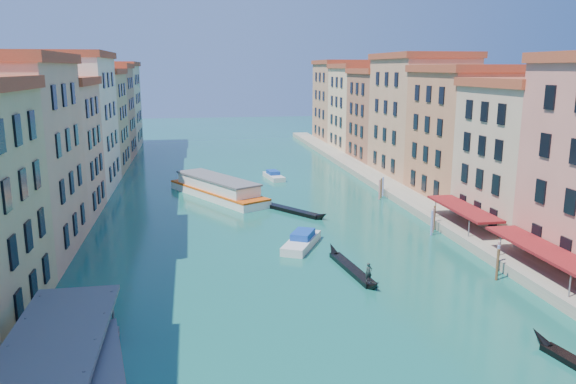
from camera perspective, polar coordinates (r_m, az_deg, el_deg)
name	(u,v)px	position (r m, az deg, el deg)	size (l,w,h in m)	color
left_bank_palazzos	(61,132)	(85.48, -22.08, 5.63)	(12.80, 128.40, 21.00)	#D0BC8E
right_bank_palazzos	(435,125)	(92.05, 14.66, 6.59)	(12.80, 128.40, 21.00)	brown
quay	(384,184)	(90.43, 9.72, 0.78)	(4.00, 140.00, 1.00)	gray
restaurant_awnings	(551,253)	(53.52, 25.13, -5.64)	(3.20, 44.55, 3.12)	maroon
vaporetto_stop	(55,379)	(35.80, -22.56, -17.10)	(5.40, 16.40, 3.65)	slate
mooring_poles_right	(482,252)	(57.07, 19.11, -5.83)	(1.44, 54.24, 3.20)	brown
vaporetto_far	(217,188)	(82.58, -7.20, 0.36)	(13.82, 19.96, 3.01)	white
gondola_fore	(352,267)	(53.07, 6.49, -7.61)	(2.25, 11.62, 2.32)	black
gondola_far	(289,209)	(74.02, 0.09, -1.72)	(8.54, 11.50, 1.90)	black
motorboat_mid	(302,241)	(59.79, 1.40, -4.99)	(5.54, 7.78, 1.56)	silver
motorboat_far	(274,176)	(96.06, -1.47, 1.66)	(3.06, 6.90, 1.38)	silver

